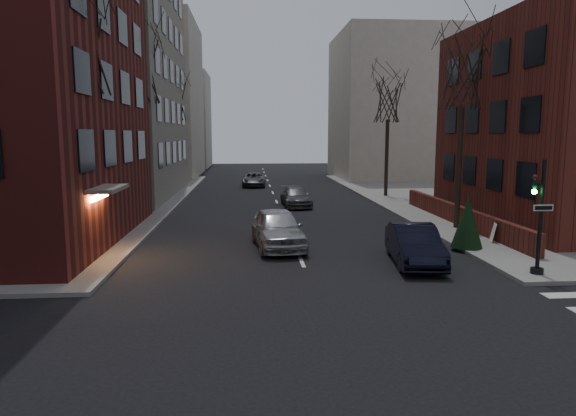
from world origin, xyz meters
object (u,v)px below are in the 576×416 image
(sandwich_board, at_px, (497,232))
(tree_left_b, at_px, (140,71))
(tree_right_b, at_px, (388,100))
(parked_sedan, at_px, (414,245))
(car_lane_silver, at_px, (278,228))
(tree_left_a, at_px, (78,46))
(streetlamp_near, at_px, (139,148))
(streetlamp_far, at_px, (183,142))
(car_lane_far, at_px, (254,180))
(tree_left_c, at_px, (173,100))
(car_lane_gray, at_px, (296,197))
(evergreen_shrub, at_px, (468,222))
(traffic_signal, at_px, (538,224))
(tree_right_a, at_px, (463,73))

(sandwich_board, bearing_deg, tree_left_b, 161.55)
(tree_right_b, relative_size, parked_sedan, 1.98)
(car_lane_silver, bearing_deg, tree_left_a, 178.39)
(streetlamp_near, xyz_separation_m, streetlamp_far, (0.00, 20.00, 0.00))
(car_lane_far, bearing_deg, tree_left_c, -166.49)
(tree_right_b, bearing_deg, sandwich_board, -88.93)
(tree_left_b, relative_size, car_lane_gray, 2.40)
(streetlamp_near, bearing_deg, tree_left_b, 98.53)
(tree_left_c, xyz_separation_m, sandwich_board, (17.93, -25.74, -7.44))
(streetlamp_near, bearing_deg, car_lane_gray, 30.21)
(evergreen_shrub, bearing_deg, streetlamp_far, 118.34)
(tree_left_b, bearing_deg, tree_right_b, 18.82)
(tree_left_b, bearing_deg, tree_left_a, -90.00)
(traffic_signal, distance_m, sandwich_board, 5.56)
(car_lane_silver, bearing_deg, car_lane_gray, 75.60)
(car_lane_gray, bearing_deg, evergreen_shrub, -70.03)
(parked_sedan, distance_m, evergreen_shrub, 3.66)
(tree_left_c, distance_m, tree_right_b, 19.34)
(tree_right_a, height_order, sandwich_board, tree_right_a)
(car_lane_silver, xyz_separation_m, sandwich_board, (9.93, -0.29, -0.27))
(car_lane_silver, xyz_separation_m, evergreen_shrub, (8.10, -1.28, 0.39))
(tree_left_b, distance_m, parked_sedan, 21.38)
(traffic_signal, distance_m, streetlamp_near, 20.86)
(car_lane_silver, xyz_separation_m, car_lane_gray, (2.02, 12.93, -0.21))
(parked_sedan, bearing_deg, sandwich_board, 38.82)
(traffic_signal, distance_m, tree_left_c, 35.76)
(streetlamp_far, height_order, car_lane_silver, streetlamp_far)
(car_lane_far, height_order, sandwich_board, car_lane_far)
(traffic_signal, height_order, car_lane_gray, traffic_signal)
(evergreen_shrub, bearing_deg, tree_left_a, 177.39)
(car_lane_far, bearing_deg, tree_left_b, -112.93)
(tree_right_b, distance_m, streetlamp_near, 20.01)
(evergreen_shrub, bearing_deg, tree_right_a, 72.42)
(tree_right_a, relative_size, car_lane_far, 2.06)
(traffic_signal, distance_m, tree_right_a, 10.92)
(traffic_signal, relative_size, tree_left_c, 0.41)
(tree_right_b, bearing_deg, parked_sedan, -102.19)
(streetlamp_far, relative_size, evergreen_shrub, 2.84)
(streetlamp_near, bearing_deg, tree_left_c, 91.91)
(traffic_signal, bearing_deg, sandwich_board, 77.21)
(tree_right_a, relative_size, evergreen_shrub, 4.40)
(tree_left_c, relative_size, tree_right_a, 1.00)
(tree_left_c, xyz_separation_m, parked_sedan, (13.11, -28.79, -7.26))
(parked_sedan, bearing_deg, streetlamp_far, 118.62)
(tree_right_b, relative_size, streetlamp_near, 1.46)
(tree_left_c, relative_size, car_lane_silver, 1.93)
(tree_right_a, bearing_deg, tree_left_b, 155.56)
(parked_sedan, distance_m, car_lane_gray, 16.56)
(streetlamp_far, relative_size, car_lane_far, 1.33)
(tree_right_b, distance_m, evergreen_shrub, 19.83)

